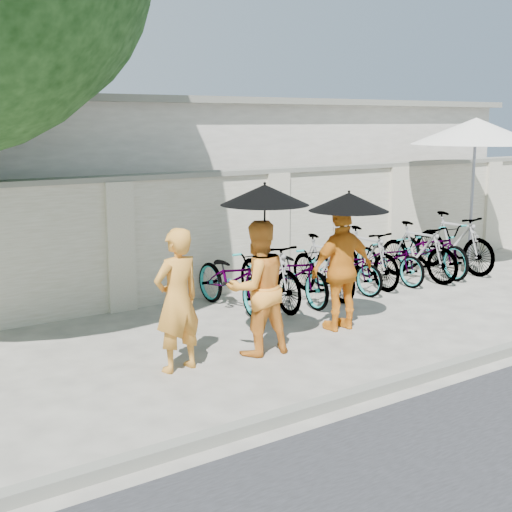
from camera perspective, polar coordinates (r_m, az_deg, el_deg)
ground at (r=9.26m, az=3.14°, el=-7.49°), size 80.00×80.00×0.00m
kerb at (r=8.06m, az=10.78°, el=-10.07°), size 40.00×0.16×0.12m
compound_wall at (r=12.13m, az=-2.49°, el=1.76°), size 20.00×0.30×2.00m
building_behind at (r=15.82m, az=-6.95°, el=5.99°), size 14.00×6.00×3.20m
monk_left at (r=8.33m, az=-6.33°, el=-3.53°), size 0.67×0.49×1.70m
monk_center at (r=8.88m, az=0.12°, el=-2.56°), size 0.89×0.72×1.70m
parasol_center at (r=8.65m, az=0.70°, el=4.92°), size 1.09×1.09×1.18m
monk_right at (r=9.99m, az=6.91°, el=-1.08°), size 1.03×0.48×1.72m
parasol_right at (r=9.80m, az=7.43°, el=4.32°), size 1.10×1.10×0.97m
patio_umbrella at (r=14.48m, az=17.16°, el=9.40°), size 2.99×2.99×2.96m
bike_0 at (r=10.99m, az=-1.87°, el=-1.81°), size 0.68×1.92×1.01m
bike_1 at (r=11.16m, az=1.06°, el=-1.43°), size 0.65×1.84×1.08m
bike_2 at (r=11.52m, az=3.27°, el=-1.35°), size 0.82×1.89×0.96m
bike_3 at (r=11.88m, az=5.37°, el=-0.85°), size 0.60×1.74×1.03m
bike_4 at (r=12.32m, az=7.14°, el=-0.83°), size 0.76×1.72×0.87m
bike_5 at (r=12.74m, az=8.78°, el=-0.09°), size 0.60×1.77×1.05m
bike_6 at (r=13.14m, az=10.62°, el=-0.18°), size 0.60×1.69×0.89m
bike_7 at (r=13.42m, az=12.85°, el=0.35°), size 0.61×1.81×1.07m
bike_8 at (r=13.95m, az=13.89°, el=0.60°), size 0.87×2.00×1.02m
bike_9 at (r=14.34m, az=15.55°, el=1.06°), size 0.55×1.92×1.15m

